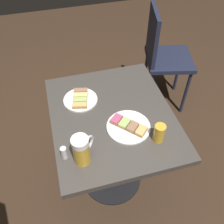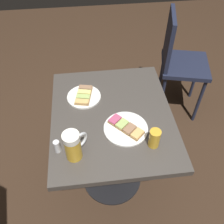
{
  "view_description": "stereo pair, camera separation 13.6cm",
  "coord_description": "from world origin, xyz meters",
  "px_view_note": "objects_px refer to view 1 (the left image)",
  "views": [
    {
      "loc": [
        -0.24,
        -0.89,
        1.75
      ],
      "look_at": [
        0.0,
        0.0,
        0.75
      ],
      "focal_mm": 39.68,
      "sensor_mm": 36.0,
      "label": 1
    },
    {
      "loc": [
        -0.11,
        -0.91,
        1.75
      ],
      "look_at": [
        0.0,
        0.0,
        0.75
      ],
      "focal_mm": 39.68,
      "sensor_mm": 36.0,
      "label": 2
    }
  ],
  "objects_px": {
    "plate_far": "(128,126)",
    "cafe_chair": "(162,54)",
    "beer_mug": "(82,150)",
    "plate_near": "(80,99)",
    "salt_shaker": "(64,153)",
    "beer_glass_small": "(159,133)"
  },
  "relations": [
    {
      "from": "plate_far",
      "to": "beer_mug",
      "type": "height_order",
      "value": "beer_mug"
    },
    {
      "from": "beer_mug",
      "to": "beer_glass_small",
      "type": "xyz_separation_m",
      "value": [
        0.39,
        0.02,
        -0.03
      ]
    },
    {
      "from": "beer_glass_small",
      "to": "cafe_chair",
      "type": "relative_size",
      "value": 0.11
    },
    {
      "from": "plate_far",
      "to": "salt_shaker",
      "type": "relative_size",
      "value": 3.25
    },
    {
      "from": "plate_far",
      "to": "cafe_chair",
      "type": "xyz_separation_m",
      "value": [
        0.58,
        0.82,
        -0.19
      ]
    },
    {
      "from": "beer_mug",
      "to": "beer_glass_small",
      "type": "height_order",
      "value": "beer_mug"
    },
    {
      "from": "beer_glass_small",
      "to": "plate_far",
      "type": "bearing_deg",
      "value": 136.59
    },
    {
      "from": "plate_near",
      "to": "plate_far",
      "type": "relative_size",
      "value": 0.85
    },
    {
      "from": "plate_near",
      "to": "salt_shaker",
      "type": "bearing_deg",
      "value": -111.39
    },
    {
      "from": "cafe_chair",
      "to": "plate_near",
      "type": "bearing_deg",
      "value": -41.19
    },
    {
      "from": "salt_shaker",
      "to": "cafe_chair",
      "type": "height_order",
      "value": "cafe_chair"
    },
    {
      "from": "plate_near",
      "to": "beer_glass_small",
      "type": "xyz_separation_m",
      "value": [
        0.33,
        -0.38,
        0.04
      ]
    },
    {
      "from": "beer_mug",
      "to": "plate_near",
      "type": "bearing_deg",
      "value": 81.5
    },
    {
      "from": "beer_glass_small",
      "to": "salt_shaker",
      "type": "xyz_separation_m",
      "value": [
        -0.47,
        0.02,
        -0.02
      ]
    },
    {
      "from": "plate_near",
      "to": "plate_far",
      "type": "height_order",
      "value": "same"
    },
    {
      "from": "salt_shaker",
      "to": "beer_glass_small",
      "type": "bearing_deg",
      "value": -2.47
    },
    {
      "from": "beer_glass_small",
      "to": "plate_near",
      "type": "bearing_deg",
      "value": 130.67
    },
    {
      "from": "plate_far",
      "to": "beer_glass_small",
      "type": "height_order",
      "value": "beer_glass_small"
    },
    {
      "from": "beer_glass_small",
      "to": "cafe_chair",
      "type": "height_order",
      "value": "cafe_chair"
    },
    {
      "from": "beer_mug",
      "to": "salt_shaker",
      "type": "xyz_separation_m",
      "value": [
        -0.08,
        0.04,
        -0.05
      ]
    },
    {
      "from": "cafe_chair",
      "to": "beer_mug",
      "type": "bearing_deg",
      "value": -27.89
    },
    {
      "from": "beer_mug",
      "to": "cafe_chair",
      "type": "height_order",
      "value": "cafe_chair"
    }
  ]
}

